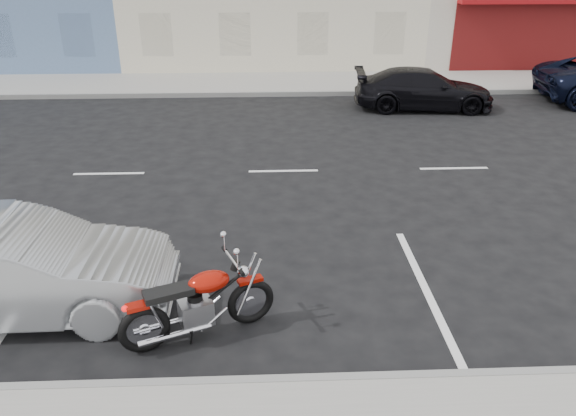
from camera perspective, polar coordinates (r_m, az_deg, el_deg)
name	(u,v)px	position (r m, az deg, el deg)	size (l,w,h in m)	color
ground	(369,170)	(13.22, 8.24, 3.87)	(120.00, 120.00, 0.00)	black
sidewalk_far	(194,84)	(21.48, -9.52, 12.33)	(80.00, 3.40, 0.15)	gray
curb_near	(46,390)	(7.40, -23.35, -16.61)	(80.00, 0.12, 0.16)	gray
curb_far	(189,95)	(19.84, -10.06, 11.24)	(80.00, 0.12, 0.16)	gray
motorcycle	(252,292)	(7.72, -3.64, -8.51)	(2.00, 1.01, 1.06)	black
sedan_silver	(13,269)	(8.64, -26.17, -5.59)	(1.52, 4.36, 1.44)	#A3A7AB
car_far	(423,89)	(18.52, 13.60, 11.67)	(1.75, 4.31, 1.25)	black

